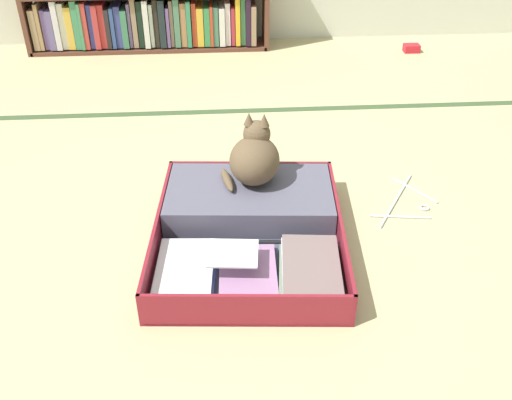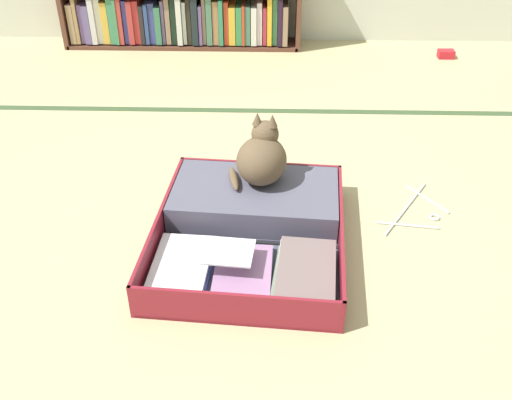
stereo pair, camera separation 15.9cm
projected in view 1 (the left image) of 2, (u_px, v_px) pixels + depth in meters
ground_plane at (223, 266)px, 2.03m from camera, size 10.00×10.00×0.00m
tatami_border at (218, 111)px, 3.06m from camera, size 4.80×0.05×0.00m
open_suitcase at (250, 223)px, 2.15m from camera, size 0.72×0.84×0.13m
black_cat at (255, 157)px, 2.21m from camera, size 0.26×0.26×0.27m
clothes_hanger at (405, 202)px, 2.35m from camera, size 0.30×0.37×0.01m
small_red_pouch at (411, 48)px, 3.80m from camera, size 0.10×0.07×0.05m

